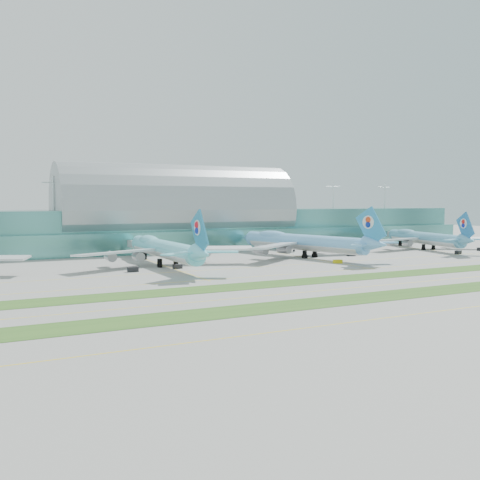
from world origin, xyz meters
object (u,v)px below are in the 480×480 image
terminal (176,221)px  airliner_c (302,241)px  airliner_b (164,248)px  airliner_d (424,237)px

terminal → airliner_c: bearing=-62.9°
airliner_b → airliner_d: airliner_b is taller
airliner_d → airliner_b: bearing=-165.3°
airliner_d → terminal: bearing=162.4°
terminal → airliner_d: size_ratio=4.81×
airliner_b → airliner_c: bearing=2.0°
terminal → airliner_d: terminal is taller
terminal → airliner_b: (-29.87, -69.12, -7.50)m
airliner_b → airliner_d: (139.92, 7.35, -0.68)m
terminal → airliner_c: terminal is taller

